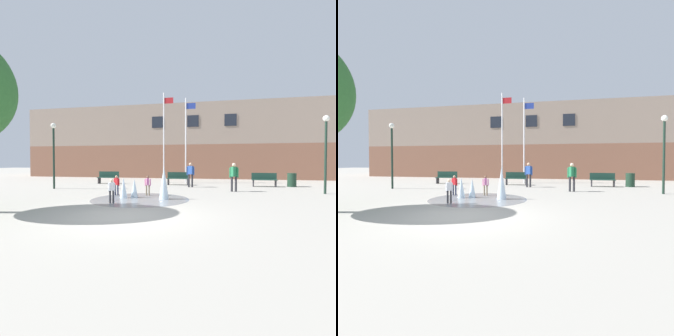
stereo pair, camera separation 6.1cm
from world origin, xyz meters
TOP-DOWN VIEW (x-y plane):
  - ground_plane at (0.00, 0.00)m, footprint 100.00×100.00m
  - library_building at (0.00, 20.49)m, footprint 36.00×6.05m
  - splash_fountain at (-0.50, 3.74)m, footprint 4.34×4.34m
  - park_bench_far_left at (-5.60, 10.74)m, footprint 1.60×0.44m
  - park_bench_left_of_flagpoles at (-0.25, 10.74)m, footprint 1.60×0.44m
  - park_bench_near_trashcan at (5.54, 10.69)m, footprint 1.60×0.44m
  - child_with_pink_shirt at (-0.73, 4.75)m, footprint 0.31×0.24m
  - child_running at (-2.28, 4.55)m, footprint 0.31×0.18m
  - adult_near_bench at (3.47, 7.39)m, footprint 0.50×0.39m
  - adult_watching at (0.80, 9.35)m, footprint 0.50×0.33m
  - child_in_fountain at (-1.45, 2.13)m, footprint 0.31×0.22m
  - flagpole_left at (-1.66, 12.45)m, footprint 0.80×0.10m
  - flagpole_right at (0.07, 12.45)m, footprint 0.80×0.10m
  - lamp_post_left_lane at (-7.26, 6.62)m, footprint 0.32×0.32m
  - lamp_post_right_lane at (8.05, 7.31)m, footprint 0.32×0.32m
  - trash_can at (7.32, 11.00)m, footprint 0.56×0.56m

SIDE VIEW (x-z plane):
  - ground_plane at x=0.00m, z-range 0.00..0.00m
  - trash_can at x=7.32m, z-range 0.00..0.90m
  - splash_fountain at x=-0.50m, z-range -0.26..1.21m
  - park_bench_far_left at x=-5.60m, z-range 0.02..0.93m
  - park_bench_left_of_flagpoles at x=-0.25m, z-range 0.02..0.93m
  - park_bench_near_trashcan at x=5.54m, z-range 0.02..0.93m
  - child_with_pink_shirt at x=-0.73m, z-range 0.09..1.07m
  - child_running at x=-2.28m, z-range 0.09..1.07m
  - child_in_fountain at x=-1.45m, z-range 0.09..1.07m
  - adult_near_bench at x=3.47m, z-range 0.14..1.73m
  - adult_watching at x=0.80m, z-range 0.14..1.73m
  - lamp_post_left_lane at x=-7.26m, z-range 0.61..4.62m
  - lamp_post_right_lane at x=8.05m, z-range 0.61..4.65m
  - flagpole_right at x=0.07m, z-range 0.23..6.77m
  - library_building at x=0.00m, z-range 0.00..7.33m
  - flagpole_left at x=-1.66m, z-range 0.24..7.26m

